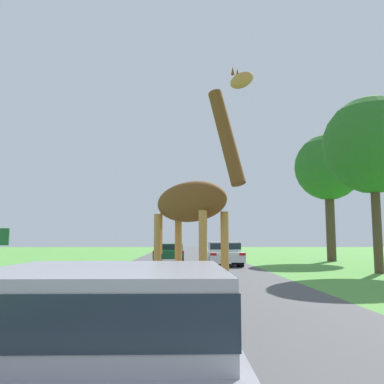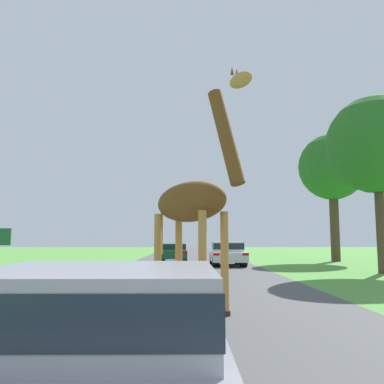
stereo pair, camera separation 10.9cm
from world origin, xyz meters
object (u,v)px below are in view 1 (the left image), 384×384
at_px(car_queue_left, 224,253).
at_px(tree_right_cluster, 373,145).
at_px(giraffe_near_road, 194,202).
at_px(tree_left_edge, 328,168).
at_px(car_queue_right, 169,252).
at_px(car_lead_maroon, 107,352).

xyz_separation_m(car_queue_left, tree_right_cluster, (6.39, -5.65, 5.11)).
bearing_deg(giraffe_near_road, tree_left_edge, -155.90).
bearing_deg(car_queue_right, giraffe_near_road, -86.56).
relative_size(giraffe_near_road, car_queue_right, 1.18).
relative_size(car_lead_maroon, car_queue_right, 0.96).
distance_m(car_queue_right, tree_right_cluster, 14.38).
xyz_separation_m(giraffe_near_road, tree_right_cluster, (8.57, 9.62, 3.54)).
bearing_deg(tree_left_edge, car_queue_right, -176.40).
distance_m(giraffe_near_road, tree_left_edge, 22.43).
relative_size(giraffe_near_road, tree_right_cluster, 0.60).
bearing_deg(car_queue_left, car_lead_maroon, -98.06).
height_order(car_lead_maroon, car_queue_left, car_queue_left).
bearing_deg(car_queue_left, giraffe_near_road, -98.12).
relative_size(giraffe_near_road, tree_left_edge, 0.55).
xyz_separation_m(car_lead_maroon, car_queue_left, (2.95, 20.84, 0.02)).
relative_size(car_queue_right, tree_left_edge, 0.46).
bearing_deg(car_lead_maroon, giraffe_near_road, 82.10).
height_order(tree_left_edge, tree_right_cluster, tree_left_edge).
relative_size(car_queue_left, tree_right_cluster, 0.50).
distance_m(tree_left_edge, tree_right_cluster, 10.10).
bearing_deg(car_lead_maroon, tree_left_edge, 66.64).
xyz_separation_m(giraffe_near_road, car_queue_left, (2.18, 15.26, -1.57)).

